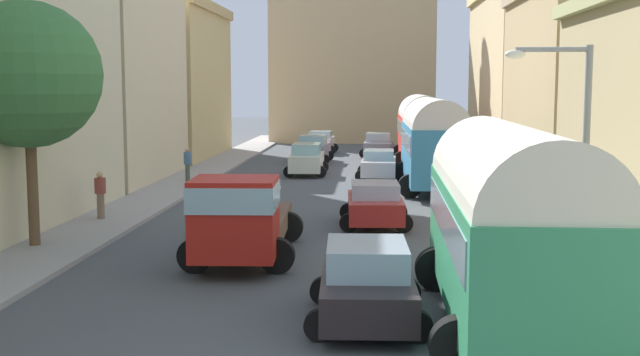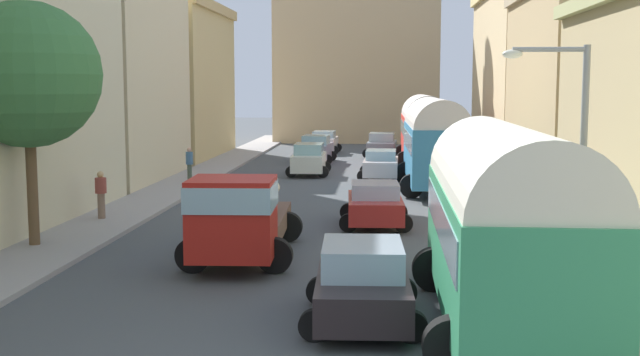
{
  "view_description": "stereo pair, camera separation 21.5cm",
  "coord_description": "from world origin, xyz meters",
  "views": [
    {
      "loc": [
        1.77,
        -9.15,
        4.7
      ],
      "look_at": [
        0.0,
        16.87,
        1.6
      ],
      "focal_mm": 44.04,
      "sensor_mm": 36.0,
      "label": 1
    },
    {
      "loc": [
        1.99,
        -9.14,
        4.7
      ],
      "look_at": [
        0.0,
        16.87,
        1.6
      ],
      "focal_mm": 44.04,
      "sensor_mm": 36.0,
      "label": 2
    }
  ],
  "objects": [
    {
      "name": "cargo_truck_0",
      "position": [
        -1.66,
        11.08,
        1.25
      ],
      "size": [
        3.11,
        6.78,
        2.42
      ],
      "color": "#AF1E15",
      "rests_on": "ground"
    },
    {
      "name": "car_1",
      "position": [
        -1.89,
        38.38,
        0.83
      ],
      "size": [
        2.42,
        3.98,
        1.67
      ],
      "color": "gray",
      "rests_on": "ground"
    },
    {
      "name": "sidewalk_right",
      "position": [
        7.25,
        27.0,
        0.07
      ],
      "size": [
        2.5,
        70.0,
        0.14
      ],
      "primitive_type": "cube",
      "color": "#A19F93",
      "rests_on": "ground"
    },
    {
      "name": "parked_bus_2",
      "position": [
        4.58,
        37.53,
        2.26
      ],
      "size": [
        3.39,
        8.06,
        4.12
      ],
      "color": "red",
      "rests_on": "ground"
    },
    {
      "name": "roadside_tree_1",
      "position": [
        -7.9,
        12.36,
        4.98
      ],
      "size": [
        4.13,
        4.13,
        7.06
      ],
      "color": "brown",
      "rests_on": "ground"
    },
    {
      "name": "building_left_2",
      "position": [
        -10.65,
        28.31,
        7.35
      ],
      "size": [
        4.73,
        10.81,
        14.63
      ],
      "color": "beige",
      "rests_on": "ground"
    },
    {
      "name": "car_4",
      "position": [
        1.84,
        16.81,
        0.75
      ],
      "size": [
        2.46,
        3.68,
        1.47
      ],
      "color": "#A92522",
      "rests_on": "ground"
    },
    {
      "name": "ground_plane",
      "position": [
        0.0,
        27.0,
        0.0
      ],
      "size": [
        154.0,
        154.0,
        0.0
      ],
      "primitive_type": "plane",
      "color": "#484C4F"
    },
    {
      "name": "car_5",
      "position": [
        2.06,
        30.02,
        0.75
      ],
      "size": [
        2.34,
        3.95,
        1.47
      ],
      "color": "silver",
      "rests_on": "ground"
    },
    {
      "name": "pedestrian_0",
      "position": [
        -7.02,
        27.31,
        1.01
      ],
      "size": [
        0.47,
        0.47,
        1.76
      ],
      "color": "#475343",
      "rests_on": "ground"
    },
    {
      "name": "building_left_3",
      "position": [
        -10.84,
        40.92,
        4.96
      ],
      "size": [
        5.15,
        12.52,
        9.87
      ],
      "color": "tan",
      "rests_on": "ground"
    },
    {
      "name": "parked_bus_0",
      "position": [
        4.39,
        5.9,
        2.17
      ],
      "size": [
        3.39,
        8.71,
        3.96
      ],
      "color": "#339162",
      "rests_on": "ground"
    },
    {
      "name": "car_0",
      "position": [
        -1.71,
        31.61,
        0.83
      ],
      "size": [
        2.24,
        3.83,
        1.66
      ],
      "color": "silver",
      "rests_on": "ground"
    },
    {
      "name": "pedestrian_1",
      "position": [
        -7.54,
        16.84,
        1.01
      ],
      "size": [
        0.54,
        0.54,
        1.77
      ],
      "color": "#7F6452",
      "rests_on": "ground"
    },
    {
      "name": "sidewalk_left",
      "position": [
        -7.25,
        27.0,
        0.07
      ],
      "size": [
        2.5,
        70.0,
        0.14
      ],
      "primitive_type": "cube",
      "color": "#9B9695",
      "rests_on": "ground"
    },
    {
      "name": "building_right_2",
      "position": [
        10.56,
        26.6,
        4.65
      ],
      "size": [
        4.54,
        11.82,
        9.24
      ],
      "color": "tan",
      "rests_on": "ground"
    },
    {
      "name": "streetlamp_near",
      "position": [
        6.2,
        8.61,
        3.42
      ],
      "size": [
        1.91,
        0.28,
        5.58
      ],
      "color": "gray",
      "rests_on": "ground"
    },
    {
      "name": "car_6",
      "position": [
        2.13,
        42.48,
        0.79
      ],
      "size": [
        2.53,
        3.71,
        1.59
      ],
      "color": "gray",
      "rests_on": "ground"
    },
    {
      "name": "building_right_3",
      "position": [
        11.0,
        40.15,
        5.45
      ],
      "size": [
        5.51,
        14.86,
        10.82
      ],
      "color": "#D5B988",
      "rests_on": "ground"
    },
    {
      "name": "parked_bus_1",
      "position": [
        4.46,
        26.21,
        2.27
      ],
      "size": [
        3.36,
        8.59,
        4.12
      ],
      "color": "teal",
      "rests_on": "ground"
    },
    {
      "name": "distant_church",
      "position": [
        -0.0,
        56.7,
        7.79
      ],
      "size": [
        13.36,
        6.64,
        22.41
      ],
      "color": "tan",
      "rests_on": "ground"
    },
    {
      "name": "car_3",
      "position": [
        1.67,
        6.08,
        0.79
      ],
      "size": [
        2.47,
        3.99,
        1.6
      ],
      "color": "black",
      "rests_on": "ground"
    },
    {
      "name": "car_2",
      "position": [
        -1.86,
        44.98,
        0.78
      ],
      "size": [
        2.34,
        3.7,
        1.54
      ],
      "color": "silver",
      "rests_on": "ground"
    }
  ]
}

